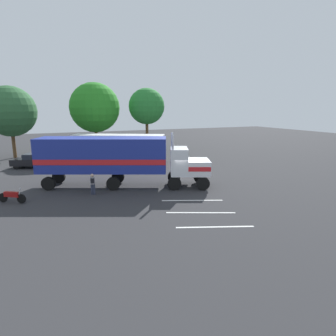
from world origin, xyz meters
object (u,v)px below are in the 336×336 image
parked_car (34,160)px  tree_right (95,108)px  tree_left (10,111)px  semi_truck (116,157)px  motorcycle (12,196)px  parked_bus (118,146)px  person_bystander (93,183)px  tree_center (147,106)px

parked_car → tree_right: size_ratio=0.47×
tree_left → tree_right: (10.84, 0.13, 0.49)m
parked_car → semi_truck: bearing=-59.4°
semi_truck → parked_car: bearing=120.6°
tree_right → parked_car: bearing=-135.4°
parked_car → tree_left: 9.97m
parked_car → motorcycle: size_ratio=2.61×
parked_car → parked_bus: bearing=-5.6°
semi_truck → motorcycle: 8.10m
parked_bus → tree_left: bearing=142.9°
person_bystander → tree_left: 22.59m
tree_center → tree_right: tree_right is taller
motorcycle → tree_center: size_ratio=0.19×
motorcycle → tree_left: (-1.42, 20.51, 5.60)m
person_bystander → motorcycle: (-5.51, 0.35, -0.41)m
semi_truck → parked_bus: (2.74, 10.37, -0.46)m
parked_car → tree_right: tree_right is taller
motorcycle → tree_right: bearing=65.5°
person_bystander → parked_bus: bearing=67.2°
parked_bus → motorcycle: 15.65m
person_bystander → parked_bus: (4.98, 11.86, 1.17)m
semi_truck → tree_left: size_ratio=1.49×
parked_car → motorcycle: 12.48m
tree_right → tree_center: bearing=-7.9°
motorcycle → semi_truck: bearing=8.4°
parked_bus → tree_left: size_ratio=1.16×
tree_center → motorcycle: bearing=-131.0°
parked_bus → motorcycle: parked_bus is taller
tree_center → tree_right: size_ratio=0.94×
tree_right → motorcycle: bearing=-114.5°
parked_car → tree_right: (8.34, 8.21, 5.76)m
parked_bus → motorcycle: (-10.49, -11.51, -1.58)m
parked_bus → tree_left: tree_left is taller
semi_truck → tree_center: 21.06m
motorcycle → tree_right: tree_right is taller
semi_truck → parked_car: (-6.68, 11.29, -1.72)m
parked_bus → parked_car: parked_bus is taller
motorcycle → parked_bus: bearing=47.6°
parked_bus → semi_truck: bearing=-104.8°
parked_bus → tree_right: bearing=96.7°
motorcycle → tree_center: bearing=49.0°
semi_truck → tree_left: 21.72m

